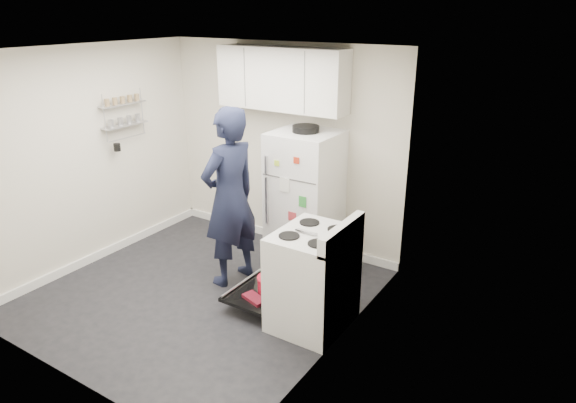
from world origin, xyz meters
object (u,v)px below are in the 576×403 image
Objects in this scene: electric_range at (312,280)px; refrigerator at (305,198)px; open_oven_door at (266,288)px; person at (230,198)px.

electric_range is 1.36m from refrigerator.
open_oven_door is (-0.55, 0.03, -0.28)m from electric_range.
open_oven_door is 1.24m from refrigerator.
refrigerator is (-0.73, 1.10, 0.33)m from electric_range.
person is (-0.43, -0.83, 0.18)m from refrigerator.
refrigerator is at bearing 99.75° from open_oven_door.
electric_range is at bearing -56.33° from refrigerator.
open_oven_door is at bearing 176.62° from electric_range.
person reaches higher than electric_range.
refrigerator is (-0.18, 1.07, 0.60)m from open_oven_door.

